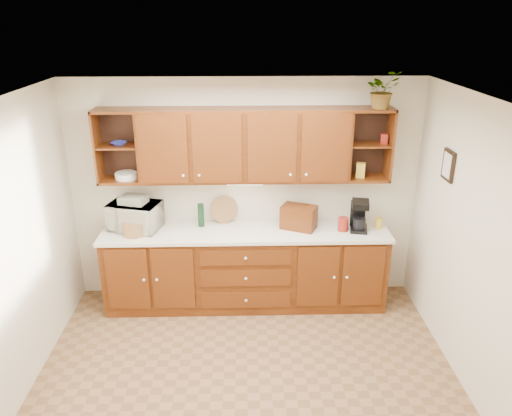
{
  "coord_description": "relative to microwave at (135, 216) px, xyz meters",
  "views": [
    {
      "loc": [
        -0.02,
        -3.71,
        3.23
      ],
      "look_at": [
        0.11,
        1.15,
        1.32
      ],
      "focal_mm": 35.0,
      "sensor_mm": 36.0,
      "label": 1
    }
  ],
  "objects": [
    {
      "name": "plate_stack",
      "position": [
        -0.07,
        0.06,
        0.46
      ],
      "size": [
        0.29,
        0.29,
        0.07
      ],
      "primitive_type": "cylinder",
      "rotation": [
        0.0,
        0.0,
        -0.25
      ],
      "color": "white",
      "rests_on": "upper_cabinets"
    },
    {
      "name": "bread_box",
      "position": [
        1.85,
        -0.04,
        -0.02
      ],
      "size": [
        0.44,
        0.38,
        0.27
      ],
      "primitive_type": "cube",
      "rotation": [
        0.0,
        0.0,
        -0.43
      ],
      "color": "#3B1706",
      "rests_on": "countertop"
    },
    {
      "name": "mug_tree",
      "position": [
        1.94,
        -0.0,
        -0.11
      ],
      "size": [
        0.26,
        0.26,
        0.29
      ],
      "rotation": [
        0.0,
        0.0,
        0.27
      ],
      "color": "#3B1706",
      "rests_on": "countertop"
    },
    {
      "name": "coffee_maker",
      "position": [
        2.53,
        -0.09,
        0.01
      ],
      "size": [
        0.23,
        0.27,
        0.35
      ],
      "rotation": [
        0.0,
        0.0,
        -0.2
      ],
      "color": "black",
      "rests_on": "countertop"
    },
    {
      "name": "microwave",
      "position": [
        0.0,
        0.0,
        0.0
      ],
      "size": [
        0.63,
        0.5,
        0.31
      ],
      "primitive_type": "imported",
      "rotation": [
        0.0,
        0.0,
        -0.25
      ],
      "color": "white",
      "rests_on": "countertop"
    },
    {
      "name": "towel_stack",
      "position": [
        0.0,
        0.0,
        0.2
      ],
      "size": [
        0.33,
        0.28,
        0.09
      ],
      "primitive_type": "cube",
      "rotation": [
        0.0,
        0.0,
        -0.29
      ],
      "color": "tan",
      "rests_on": "microwave"
    },
    {
      "name": "bowl_stack",
      "position": [
        -0.11,
        0.04,
        0.83
      ],
      "size": [
        0.2,
        0.2,
        0.04
      ],
      "primitive_type": "imported",
      "rotation": [
        0.0,
        0.0,
        -0.29
      ],
      "color": "navy",
      "rests_on": "upper_cabinets"
    },
    {
      "name": "floor",
      "position": [
        1.25,
        -1.53,
        -1.09
      ],
      "size": [
        4.0,
        4.0,
        0.0
      ],
      "primitive_type": "plane",
      "color": "olive",
      "rests_on": "ground"
    },
    {
      "name": "ceiling",
      "position": [
        1.25,
        -1.53,
        1.51
      ],
      "size": [
        4.0,
        4.0,
        0.0
      ],
      "primitive_type": "plane",
      "rotation": [
        3.14,
        0.0,
        0.0
      ],
      "color": "white",
      "rests_on": "back_wall"
    },
    {
      "name": "pantry_box_red",
      "position": [
        2.76,
        0.04,
        0.86
      ],
      "size": [
        0.08,
        0.07,
        0.11
      ],
      "primitive_type": "cube",
      "rotation": [
        0.0,
        0.0,
        -0.1
      ],
      "color": "maroon",
      "rests_on": "upper_cabinets"
    },
    {
      "name": "canister_yellow",
      "position": [
        2.77,
        -0.06,
        -0.09
      ],
      "size": [
        0.1,
        0.1,
        0.12
      ],
      "primitive_type": "cylinder",
      "rotation": [
        0.0,
        0.0,
        -0.12
      ],
      "color": "gold",
      "rests_on": "countertop"
    },
    {
      "name": "wine_bottle",
      "position": [
        0.74,
        0.05,
        -0.02
      ],
      "size": [
        0.09,
        0.09,
        0.27
      ],
      "primitive_type": "cylinder",
      "rotation": [
        0.0,
        0.0,
        -0.33
      ],
      "color": "black",
      "rests_on": "countertop"
    },
    {
      "name": "woven_tray",
      "position": [
        1.0,
        0.16,
        -0.15
      ],
      "size": [
        0.33,
        0.14,
        0.31
      ],
      "primitive_type": "cylinder",
      "rotation": [
        1.36,
        0.0,
        0.19
      ],
      "color": "#9A6B40",
      "rests_on": "countertop"
    },
    {
      "name": "canister_white",
      "position": [
        1.8,
        0.0,
        -0.07
      ],
      "size": [
        0.11,
        0.11,
        0.17
      ],
      "primitive_type": "cylinder",
      "rotation": [
        0.0,
        0.0,
        -0.42
      ],
      "color": "white",
      "rests_on": "countertop"
    },
    {
      "name": "right_wall",
      "position": [
        3.25,
        -1.53,
        0.21
      ],
      "size": [
        0.0,
        3.5,
        3.5
      ],
      "primitive_type": "plane",
      "rotation": [
        1.57,
        0.0,
        -1.57
      ],
      "color": "beige",
      "rests_on": "floor"
    },
    {
      "name": "pantry_box_yellow",
      "position": [
        2.53,
        0.03,
        0.51
      ],
      "size": [
        0.11,
        0.1,
        0.17
      ],
      "primitive_type": "cube",
      "rotation": [
        0.0,
        0.0,
        -0.25
      ],
      "color": "gold",
      "rests_on": "upper_cabinets"
    },
    {
      "name": "upper_cabinets",
      "position": [
        1.26,
        0.06,
        0.8
      ],
      "size": [
        3.2,
        0.33,
        0.8
      ],
      "color": "#3B1706",
      "rests_on": "back_wall"
    },
    {
      "name": "back_wall",
      "position": [
        1.25,
        0.22,
        0.21
      ],
      "size": [
        4.0,
        0.0,
        4.0
      ],
      "primitive_type": "plane",
      "rotation": [
        1.57,
        0.0,
        0.0
      ],
      "color": "beige",
      "rests_on": "floor"
    },
    {
      "name": "wicker_basket",
      "position": [
        0.01,
        -0.18,
        -0.08
      ],
      "size": [
        0.28,
        0.28,
        0.15
      ],
      "primitive_type": "cylinder",
      "rotation": [
        0.0,
        0.0,
        0.19
      ],
      "color": "#9A6B40",
      "rests_on": "countertop"
    },
    {
      "name": "framed_picture",
      "position": [
        3.23,
        -0.63,
        0.76
      ],
      "size": [
        0.03,
        0.24,
        0.3
      ],
      "primitive_type": "cube",
      "color": "black",
      "rests_on": "right_wall"
    },
    {
      "name": "countertop",
      "position": [
        1.25,
        -0.09,
        -0.17
      ],
      "size": [
        3.24,
        0.64,
        0.04
      ],
      "primitive_type": "cube",
      "color": "silver",
      "rests_on": "base_cabinets"
    },
    {
      "name": "left_wall",
      "position": [
        -0.75,
        -1.53,
        0.21
      ],
      "size": [
        0.0,
        3.5,
        3.5
      ],
      "primitive_type": "plane",
      "rotation": [
        1.57,
        0.0,
        1.57
      ],
      "color": "beige",
      "rests_on": "floor"
    },
    {
      "name": "potted_plant",
      "position": [
        2.68,
        -0.01,
        1.39
      ],
      "size": [
        0.45,
        0.42,
        0.39
      ],
      "primitive_type": "imported",
      "rotation": [
        0.0,
        0.0,
        0.41
      ],
      "color": "#999999",
      "rests_on": "upper_cabinets"
    },
    {
      "name": "undercabinet_light",
      "position": [
        1.25,
        0.01,
        0.38
      ],
      "size": [
        0.4,
        0.05,
        0.02
      ],
      "primitive_type": "cube",
      "color": "white",
      "rests_on": "upper_cabinets"
    },
    {
      "name": "canister_red",
      "position": [
        2.35,
        -0.12,
        -0.08
      ],
      "size": [
        0.12,
        0.12,
        0.16
      ],
      "primitive_type": "cylinder",
      "rotation": [
        0.0,
        0.0,
        0.01
      ],
      "color": "maroon",
      "rests_on": "countertop"
    },
    {
      "name": "base_cabinets",
      "position": [
        1.25,
        -0.08,
        -0.64
      ],
      "size": [
        3.2,
        0.6,
        0.9
      ],
      "primitive_type": "cube",
      "color": "#3B1706",
      "rests_on": "floor"
    }
  ]
}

